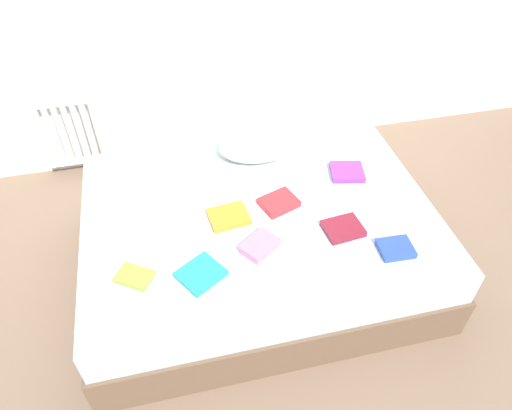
# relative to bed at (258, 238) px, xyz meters

# --- Properties ---
(ground_plane) EXTENTS (8.00, 8.00, 0.00)m
(ground_plane) POSITION_rel_bed_xyz_m (0.00, 0.00, -0.25)
(ground_plane) COLOR #7F6651
(bed) EXTENTS (2.00, 1.50, 0.50)m
(bed) POSITION_rel_bed_xyz_m (0.00, 0.00, 0.00)
(bed) COLOR brown
(bed) RESTS_ON ground
(radiator) EXTENTS (0.42, 0.04, 0.54)m
(radiator) POSITION_rel_bed_xyz_m (-1.12, 1.20, 0.14)
(radiator) COLOR white
(radiator) RESTS_ON ground
(pillow) EXTENTS (0.51, 0.35, 0.14)m
(pillow) POSITION_rel_bed_xyz_m (0.12, 0.50, 0.33)
(pillow) COLOR white
(pillow) RESTS_ON bed
(textbook_red) EXTENTS (0.24, 0.22, 0.04)m
(textbook_red) POSITION_rel_bed_xyz_m (0.12, -0.00, 0.27)
(textbook_red) COLOR red
(textbook_red) RESTS_ON bed
(textbook_orange) EXTENTS (0.23, 0.20, 0.03)m
(textbook_orange) POSITION_rel_bed_xyz_m (-0.18, -0.04, 0.27)
(textbook_orange) COLOR orange
(textbook_orange) RESTS_ON bed
(textbook_purple) EXTENTS (0.23, 0.22, 0.03)m
(textbook_purple) POSITION_rel_bed_xyz_m (0.60, 0.17, 0.27)
(textbook_purple) COLOR purple
(textbook_purple) RESTS_ON bed
(textbook_white) EXTENTS (0.24, 0.23, 0.03)m
(textbook_white) POSITION_rel_bed_xyz_m (-0.48, 0.05, 0.27)
(textbook_white) COLOR white
(textbook_white) RESTS_ON bed
(textbook_teal) EXTENTS (0.27, 0.27, 0.02)m
(textbook_teal) POSITION_rel_bed_xyz_m (-0.38, -0.40, 0.26)
(textbook_teal) COLOR teal
(textbook_teal) RESTS_ON bed
(textbook_maroon) EXTENTS (0.22, 0.19, 0.03)m
(textbook_maroon) POSITION_rel_bed_xyz_m (0.41, -0.28, 0.27)
(textbook_maroon) COLOR maroon
(textbook_maroon) RESTS_ON bed
(textbook_lime) EXTENTS (0.21, 0.20, 0.02)m
(textbook_lime) POSITION_rel_bed_xyz_m (-0.70, -0.35, 0.27)
(textbook_lime) COLOR #8CC638
(textbook_lime) RESTS_ON bed
(textbook_blue) EXTENTS (0.18, 0.15, 0.03)m
(textbook_blue) POSITION_rel_bed_xyz_m (0.62, -0.47, 0.27)
(textbook_blue) COLOR #2847B7
(textbook_blue) RESTS_ON bed
(textbook_pink) EXTENTS (0.23, 0.22, 0.04)m
(textbook_pink) POSITION_rel_bed_xyz_m (-0.06, -0.30, 0.28)
(textbook_pink) COLOR pink
(textbook_pink) RESTS_ON bed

